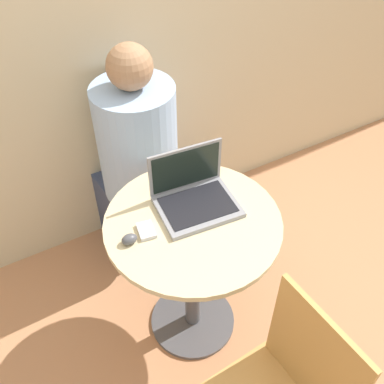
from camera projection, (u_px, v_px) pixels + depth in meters
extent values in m
plane|color=tan|center=(193.00, 321.00, 2.24)|extent=(12.00, 12.00, 0.00)
cube|color=beige|center=(95.00, 0.00, 1.86)|extent=(7.00, 0.05, 2.60)
cylinder|color=#4C4C51|center=(193.00, 319.00, 2.23)|extent=(0.41, 0.41, 0.02)
cylinder|color=#4C4C51|center=(193.00, 277.00, 1.98)|extent=(0.07, 0.07, 0.69)
cylinder|color=beige|center=(193.00, 223.00, 1.74)|extent=(0.69, 0.69, 0.02)
cube|color=gray|center=(198.00, 207.00, 1.77)|extent=(0.33, 0.27, 0.02)
cube|color=black|center=(198.00, 205.00, 1.76)|extent=(0.29, 0.22, 0.00)
cube|color=gray|center=(185.00, 168.00, 1.77)|extent=(0.31, 0.04, 0.20)
cube|color=black|center=(186.00, 169.00, 1.77)|extent=(0.28, 0.03, 0.17)
cube|color=silver|center=(146.00, 230.00, 1.68)|extent=(0.07, 0.09, 0.02)
ellipsoid|color=#4C4C51|center=(129.00, 239.00, 1.64)|extent=(0.06, 0.04, 0.04)
cylinder|color=tan|center=(259.00, 375.00, 1.83)|extent=(0.04, 0.04, 0.42)
cube|color=tan|center=(313.00, 356.00, 1.41)|extent=(0.04, 0.37, 0.45)
cube|color=#3D4766|center=(134.00, 201.00, 2.54)|extent=(0.40, 0.56, 0.43)
cylinder|color=#9EBCE5|center=(137.00, 142.00, 2.12)|extent=(0.38, 0.38, 0.58)
sphere|color=#A87A56|center=(130.00, 67.00, 1.85)|extent=(0.20, 0.20, 0.20)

